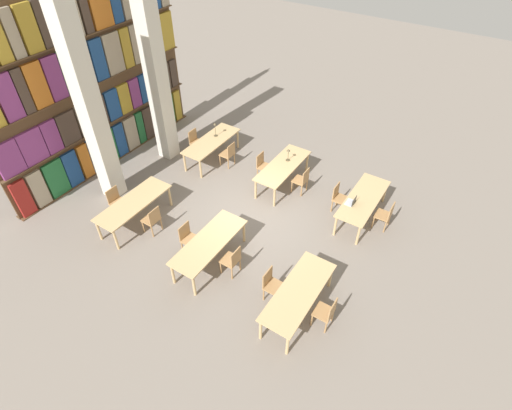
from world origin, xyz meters
The scene contains 25 objects.
ground_plane centered at (0.00, 0.00, 0.00)m, with size 40.00×40.00×0.00m, color gray.
bookshelf_bank centered at (-0.01, 5.54, 2.70)m, with size 7.22×0.35×5.50m.
pillar_left centered at (-1.25, 4.16, 3.00)m, with size 0.52×0.52×6.00m.
pillar_center centered at (1.25, 4.16, 3.00)m, with size 0.52×0.52×6.00m.
reading_table_0 centered at (-1.96, -2.65, 0.66)m, with size 2.26×0.82×0.74m.
chair_0 centered at (-1.95, -3.34, 0.47)m, with size 0.42×0.40×0.87m.
chair_1 centered at (-1.95, -1.95, 0.47)m, with size 0.42×0.40×0.87m.
reading_table_1 centered at (1.81, -2.69, 0.66)m, with size 2.26×0.82×0.74m.
chair_2 centered at (1.78, -3.38, 0.47)m, with size 0.42×0.40×0.87m.
chair_3 centered at (1.78, -1.99, 0.47)m, with size 0.42×0.40×0.87m.
laptop centered at (1.42, -2.47, 0.78)m, with size 0.32×0.22×0.21m.
reading_table_2 centered at (-1.84, -0.06, 0.66)m, with size 2.26×0.82×0.74m.
chair_4 centered at (-1.84, -0.75, 0.47)m, with size 0.42×0.40×0.87m.
chair_5 centered at (-1.84, 0.64, 0.47)m, with size 0.42×0.40×0.87m.
reading_table_3 centered at (1.95, -0.01, 0.66)m, with size 2.26×0.82×0.74m.
chair_6 centered at (1.91, -0.70, 0.47)m, with size 0.42×0.40×0.87m.
chair_7 centered at (1.91, 0.69, 0.47)m, with size 0.42×0.40×0.87m.
desk_lamp_0 centered at (2.24, -0.01, 1.02)m, with size 0.14×0.14×0.42m.
reading_table_4 centered at (-1.80, 2.61, 0.66)m, with size 2.26×0.82×0.74m.
chair_8 centered at (-1.84, 1.92, 0.47)m, with size 0.42×0.40×0.87m.
chair_9 centered at (-1.84, 3.31, 0.47)m, with size 0.42×0.40×0.87m.
reading_table_5 centered at (1.85, 2.70, 0.66)m, with size 2.26×0.82×0.74m.
chair_10 centered at (1.84, 2.01, 0.47)m, with size 0.42×0.40×0.87m.
chair_11 centered at (1.84, 3.40, 0.47)m, with size 0.42×0.40×0.87m.
desk_lamp_1 centered at (2.16, 2.75, 1.08)m, with size 0.14×0.14×0.50m.
Camera 1 is at (-6.92, -4.72, 8.02)m, focal length 28.00 mm.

